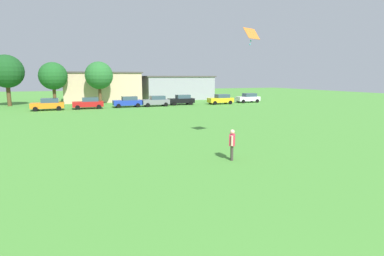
{
  "coord_description": "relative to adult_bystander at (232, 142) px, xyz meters",
  "views": [
    {
      "loc": [
        -2.89,
        -1.67,
        4.62
      ],
      "look_at": [
        1.78,
        10.19,
        2.46
      ],
      "focal_mm": 28.25,
      "sensor_mm": 36.0,
      "label": 1
    }
  ],
  "objects": [
    {
      "name": "ground_plane",
      "position": [
        -5.24,
        17.15,
        -1.04
      ],
      "size": [
        160.0,
        160.0,
        0.0
      ],
      "primitive_type": "plane",
      "color": "#4C9338"
    },
    {
      "name": "adult_bystander",
      "position": [
        0.0,
        0.0,
        0.0
      ],
      "size": [
        0.57,
        0.73,
        1.75
      ],
      "rotation": [
        0.0,
        0.0,
        1.04
      ],
      "color": "#3F3833",
      "rests_on": "ground"
    },
    {
      "name": "kite",
      "position": [
        3.06,
        3.2,
        6.34
      ],
      "size": [
        1.28,
        0.9,
        1.11
      ],
      "color": "orange"
    },
    {
      "name": "parked_car_orange_0",
      "position": [
        -11.43,
        32.05,
        -0.18
      ],
      "size": [
        4.3,
        2.02,
        1.68
      ],
      "rotation": [
        0.0,
        0.0,
        3.14
      ],
      "color": "orange",
      "rests_on": "ground"
    },
    {
      "name": "parked_car_red_1",
      "position": [
        -6.06,
        32.27,
        -0.18
      ],
      "size": [
        4.3,
        2.02,
        1.68
      ],
      "rotation": [
        0.0,
        0.0,
        3.14
      ],
      "color": "red",
      "rests_on": "ground"
    },
    {
      "name": "parked_car_blue_2",
      "position": [
        -0.26,
        32.57,
        -0.18
      ],
      "size": [
        4.3,
        2.02,
        1.68
      ],
      "rotation": [
        0.0,
        0.0,
        3.14
      ],
      "color": "#1E38AD",
      "rests_on": "ground"
    },
    {
      "name": "parked_car_gray_3",
      "position": [
        4.16,
        32.37,
        -0.18
      ],
      "size": [
        4.3,
        2.02,
        1.68
      ],
      "rotation": [
        0.0,
        0.0,
        3.14
      ],
      "color": "slate",
      "rests_on": "ground"
    },
    {
      "name": "parked_car_black_4",
      "position": [
        8.83,
        33.35,
        -0.18
      ],
      "size": [
        4.3,
        2.02,
        1.68
      ],
      "rotation": [
        0.0,
        0.0,
        3.14
      ],
      "color": "black",
      "rests_on": "ground"
    },
    {
      "name": "parked_car_yellow_5",
      "position": [
        15.55,
        32.06,
        -0.18
      ],
      "size": [
        4.3,
        2.02,
        1.68
      ],
      "rotation": [
        0.0,
        0.0,
        3.14
      ],
      "color": "yellow",
      "rests_on": "ground"
    },
    {
      "name": "parked_car_white_6",
      "position": [
        21.69,
        33.17,
        -0.18
      ],
      "size": [
        4.3,
        2.02,
        1.68
      ],
      "rotation": [
        0.0,
        0.0,
        3.14
      ],
      "color": "white",
      "rests_on": "ground"
    },
    {
      "name": "tree_left",
      "position": [
        -17.68,
        41.3,
        4.44
      ],
      "size": [
        5.2,
        5.2,
        8.11
      ],
      "color": "brown",
      "rests_on": "ground"
    },
    {
      "name": "tree_right",
      "position": [
        -10.97,
        40.79,
        3.72
      ],
      "size": [
        4.52,
        4.52,
        7.05
      ],
      "color": "brown",
      "rests_on": "ground"
    },
    {
      "name": "tree_far_right",
      "position": [
        -3.81,
        39.28,
        3.82
      ],
      "size": [
        4.62,
        4.62,
        7.19
      ],
      "color": "brown",
      "rests_on": "ground"
    },
    {
      "name": "house_left",
      "position": [
        12.32,
        46.33,
        1.39
      ],
      "size": [
        14.47,
        8.57,
        4.84
      ],
      "color": "#9999A3",
      "rests_on": "ground"
    },
    {
      "name": "house_right",
      "position": [
        -2.84,
        46.33,
        1.75
      ],
      "size": [
        14.23,
        9.31,
        5.56
      ],
      "color": "beige",
      "rests_on": "ground"
    }
  ]
}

